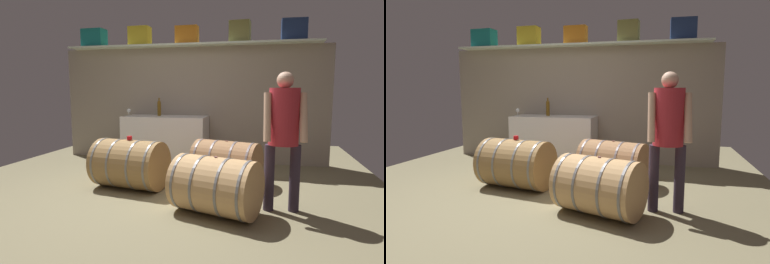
{
  "view_description": "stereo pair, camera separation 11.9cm",
  "coord_description": "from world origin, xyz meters",
  "views": [
    {
      "loc": [
        1.36,
        -3.45,
        1.32
      ],
      "look_at": [
        0.44,
        0.61,
        0.77
      ],
      "focal_mm": 30.35,
      "sensor_mm": 36.0,
      "label": 1
    },
    {
      "loc": [
        1.48,
        -3.42,
        1.32
      ],
      "look_at": [
        0.44,
        0.61,
        0.77
      ],
      "focal_mm": 30.35,
      "sensor_mm": 36.0,
      "label": 2
    }
  ],
  "objects": [
    {
      "name": "toolcase_yellow",
      "position": [
        -0.9,
        2.22,
        2.27
      ],
      "size": [
        0.38,
        0.25,
        0.33
      ],
      "primitive_type": "cube",
      "rotation": [
        0.0,
        0.0,
        -0.04
      ],
      "color": "gold",
      "rests_on": "high_shelf_board"
    },
    {
      "name": "winemaker_pouring",
      "position": [
        1.55,
        0.09,
        0.92
      ],
      "size": [
        0.46,
        0.35,
        1.5
      ],
      "rotation": [
        0.0,
        0.0,
        3.25
      ],
      "color": "#322737",
      "rests_on": "ground"
    },
    {
      "name": "toolcase_navy",
      "position": [
        1.77,
        2.22,
        2.28
      ],
      "size": [
        0.41,
        0.23,
        0.35
      ],
      "primitive_type": "cube",
      "rotation": [
        0.0,
        0.0,
        0.03
      ],
      "color": "navy",
      "rests_on": "high_shelf_board"
    },
    {
      "name": "wine_barrel_flank",
      "position": [
        0.86,
        -0.16,
        0.31
      ],
      "size": [
        1.02,
        0.85,
        0.62
      ],
      "rotation": [
        0.0,
        0.0,
        -0.32
      ],
      "color": "tan",
      "rests_on": "ground"
    },
    {
      "name": "work_cabinet",
      "position": [
        -0.36,
        2.0,
        0.42
      ],
      "size": [
        1.46,
        0.62,
        0.85
      ],
      "primitive_type": "cube",
      "color": "white",
      "rests_on": "ground"
    },
    {
      "name": "wine_bottle_amber",
      "position": [
        -0.5,
        2.06,
        0.99
      ],
      "size": [
        0.06,
        0.06,
        0.32
      ],
      "color": "brown",
      "rests_on": "work_cabinet"
    },
    {
      "name": "back_wall_panel",
      "position": [
        0.0,
        2.37,
        1.04
      ],
      "size": [
        4.88,
        0.1,
        2.07
      ],
      "primitive_type": "cube",
      "color": "gray",
      "rests_on": "ground"
    },
    {
      "name": "wine_barrel_far",
      "position": [
        0.84,
        1.03,
        0.3
      ],
      "size": [
        1.03,
        0.82,
        0.61
      ],
      "rotation": [
        0.0,
        0.0,
        -0.28
      ],
      "color": "#A17249",
      "rests_on": "ground"
    },
    {
      "name": "high_shelf_board",
      "position": [
        0.0,
        2.22,
        2.09
      ],
      "size": [
        4.49,
        0.4,
        0.03
      ],
      "primitive_type": "cube",
      "color": "silver",
      "rests_on": "back_wall_panel"
    },
    {
      "name": "toolcase_olive",
      "position": [
        0.9,
        2.22,
        2.28
      ],
      "size": [
        0.36,
        0.25,
        0.36
      ],
      "primitive_type": "cube",
      "rotation": [
        0.0,
        0.0,
        -0.08
      ],
      "color": "olive",
      "rests_on": "high_shelf_board"
    },
    {
      "name": "wine_glass",
      "position": [
        -0.98,
        1.83,
        0.95
      ],
      "size": [
        0.07,
        0.07,
        0.14
      ],
      "color": "white",
      "rests_on": "work_cabinet"
    },
    {
      "name": "toolcase_teal",
      "position": [
        -1.81,
        2.22,
        2.26
      ],
      "size": [
        0.43,
        0.28,
        0.33
      ],
      "primitive_type": "cube",
      "rotation": [
        0.0,
        0.0,
        -0.04
      ],
      "color": "#187C7C",
      "rests_on": "high_shelf_board"
    },
    {
      "name": "wine_barrel_near",
      "position": [
        -0.4,
        0.51,
        0.33
      ],
      "size": [
        1.01,
        0.78,
        0.66
      ],
      "rotation": [
        0.0,
        0.0,
        -0.16
      ],
      "color": "olive",
      "rests_on": "ground"
    },
    {
      "name": "ground_plane",
      "position": [
        0.0,
        0.59,
        -0.01
      ],
      "size": [
        6.08,
        7.95,
        0.02
      ],
      "primitive_type": "cube",
      "color": "#7A7152"
    },
    {
      "name": "tasting_cup",
      "position": [
        -0.39,
        0.51,
        0.68
      ],
      "size": [
        0.07,
        0.07,
        0.05
      ],
      "primitive_type": "cylinder",
      "color": "red",
      "rests_on": "wine_barrel_near"
    },
    {
      "name": "toolcase_orange",
      "position": [
        -0.02,
        2.22,
        2.26
      ],
      "size": [
        0.4,
        0.2,
        0.31
      ],
      "primitive_type": "cube",
      "rotation": [
        0.0,
        0.0,
        -0.03
      ],
      "color": "orange",
      "rests_on": "high_shelf_board"
    }
  ]
}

